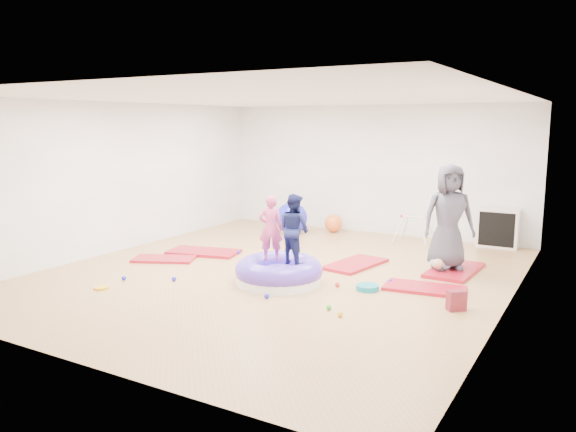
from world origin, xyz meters
The scene contains 19 objects.
room centered at (0.00, 0.00, 1.40)m, with size 7.01×8.01×2.81m.
gym_mat_front_left centered at (-2.22, -0.27, 0.02)m, with size 1.07×0.54×0.04m, color maroon.
gym_mat_mid_left centered at (-1.94, 0.50, 0.03)m, with size 1.30×0.65×0.05m, color maroon.
gym_mat_center_back centered at (0.88, 1.07, 0.03)m, with size 1.23×0.62×0.05m, color maroon.
gym_mat_right centered at (2.33, 0.27, 0.02)m, with size 1.16×0.58×0.05m, color maroon.
gym_mat_rear_right centered at (2.46, 1.51, 0.03)m, with size 1.33×0.67×0.06m, color maroon.
inflatable_cushion centered at (0.30, -0.50, 0.16)m, with size 1.34×1.34×0.42m.
child_pink centered at (0.15, -0.50, 0.89)m, with size 0.37×0.24×1.01m, color #CA437D.
child_navy centered at (0.56, -0.49, 0.91)m, with size 0.51×0.40×1.05m, color #141A4D.
adult_caregiver centered at (2.33, 1.47, 0.91)m, with size 0.84×0.54×1.71m, color #3D3D4B.
infant centered at (2.27, 1.30, 0.16)m, with size 0.36×0.37×0.21m.
ball_pit_balls centered at (0.14, -0.52, 0.04)m, with size 3.71×2.41×0.07m.
exercise_ball_blue centered at (-1.45, 2.98, 0.35)m, with size 0.69×0.69×0.69m, color #1E21D7.
exercise_ball_orange centered at (-0.72, 3.60, 0.20)m, with size 0.40×0.40×0.40m, color orange.
infant_play_gym centered at (1.20, 3.35, 0.37)m, with size 0.72×0.68×0.55m.
cube_shelf centered at (2.73, 3.79, 0.38)m, with size 0.77×0.38×0.77m.
balance_disc centered at (1.60, -0.15, 0.04)m, with size 0.34×0.34×0.07m, color #0F7A94.
backpack centered at (2.95, -0.43, 0.13)m, with size 0.23×0.14×0.27m, color #B22033.
yellow_toy centered at (-1.82, -2.05, 0.02)m, with size 0.22×0.22×0.03m, color gold.
Camera 1 is at (4.54, -7.60, 2.42)m, focal length 35.00 mm.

